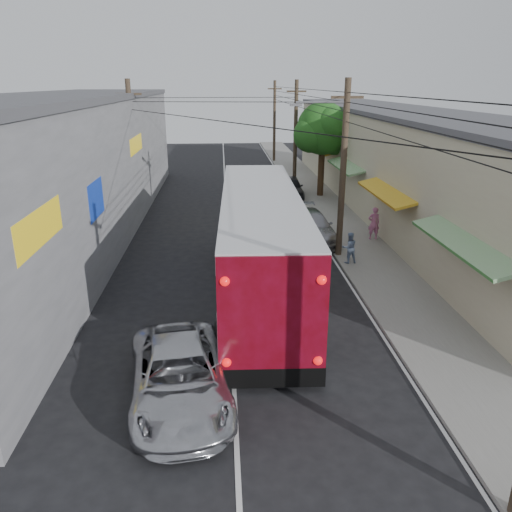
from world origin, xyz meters
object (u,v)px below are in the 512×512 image
Objects in this scene: pedestrian_far at (349,248)px; parked_car_mid at (290,187)px; parked_suv at (309,227)px; coach_bus at (260,242)px; pedestrian_near at (374,223)px; jeepney at (179,376)px; parked_car_far at (279,186)px.

parked_car_mid is at bearing -93.50° from pedestrian_far.
coach_bus is at bearing -120.26° from parked_suv.
parked_car_mid is 11.08m from pedestrian_near.
jeepney reaches higher than parked_car_far.
parked_car_mid is 3.06× the size of pedestrian_far.
parked_car_mid is at bearing 82.85° from parked_suv.
jeepney is 11.85m from pedestrian_far.
coach_bus is 3.52× the size of parked_car_far.
pedestrian_far is at bearing 34.71° from coach_bus.
parked_car_mid is (6.00, 23.87, 0.01)m from jeepney.
pedestrian_far is (1.45, -15.17, 0.18)m from parked_car_far.
parked_car_far is at bearing 70.15° from jeepney.
parked_suv reaches higher than parked_car_far.
parked_car_far is 2.76× the size of pedestrian_far.
coach_bus is 18.15m from parked_car_far.
coach_bus is at bearing -103.21° from parked_car_far.
coach_bus is at bearing -99.60° from parked_car_mid.
jeepney is at bearing 48.26° from pedestrian_far.
parked_car_mid reaches higher than jeepney.
coach_bus is 8.93m from pedestrian_near.
pedestrian_near is at bearing -72.88° from parked_car_mid.
parked_car_mid is at bearing 80.38° from coach_bus.
parked_car_far is at bearing 124.65° from parked_car_mid.
coach_bus reaches higher than pedestrian_far.
coach_bus is at bearing 26.22° from pedestrian_far.
parked_suv is at bearing 66.65° from coach_bus.
pedestrian_near is at bearing 46.19° from coach_bus.
parked_suv is 3.31m from pedestrian_near.
pedestrian_near is (2.93, -10.68, 0.22)m from parked_car_mid.
pedestrian_near is (6.33, 6.20, -1.08)m from coach_bus.
pedestrian_far reaches higher than parked_suv.
parked_car_mid is (3.40, 16.89, -1.30)m from coach_bus.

